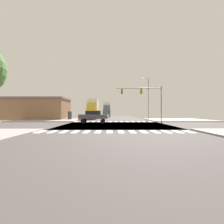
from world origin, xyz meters
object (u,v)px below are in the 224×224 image
Objects in this scene: box_truck_outer_2 at (107,109)px; traffic_signal_mast at (143,95)px; street_lamp at (147,95)px; sedan_trailing_5 at (96,114)px; box_truck_leading_1 at (93,108)px; bank_building at (36,109)px; sedan_middle_6 at (93,116)px; sedan_inner_7 at (98,114)px.

traffic_signal_mast is at bearing 105.17° from box_truck_outer_2.
street_lamp is 18.47m from sedan_trailing_5.
box_truck_leading_1 and box_truck_outer_2 have the same top height.
bank_building is 3.59× the size of sedan_middle_6.
sedan_trailing_5 and sedan_middle_6 have the same top height.
box_truck_outer_2 is (1.32, 30.16, 1.45)m from sedan_middle_6.
bank_building is 12.81m from box_truck_leading_1.
street_lamp is 22.95m from sedan_inner_7.
traffic_signal_mast is 1.87× the size of sedan_middle_6.
sedan_trailing_5 is 0.60× the size of box_truck_outer_2.
sedan_trailing_5 is at bearing 63.30° from box_truck_outer_2.
box_truck_leading_1 is 15.30m from sedan_inner_7.
bank_building reaches higher than sedan_trailing_5.
street_lamp reaches higher than sedan_trailing_5.
traffic_signal_mast is 1.12× the size of box_truck_leading_1.
street_lamp is 0.60× the size of bank_building.
box_truck_leading_1 is at bearing -173.54° from sedan_middle_6.
sedan_middle_6 is (1.68, -24.19, 0.00)m from sedan_trailing_5.
street_lamp is at bearing 163.98° from box_truck_leading_1.
street_lamp is at bearing 123.48° from sedan_inner_7.
sedan_middle_6 is at bearing -40.81° from bank_building.
box_truck_leading_1 reaches higher than bank_building.
street_lamp reaches higher than box_truck_outer_2.
street_lamp is 2.14× the size of sedan_middle_6.
bank_building is (-22.69, 8.41, -2.29)m from traffic_signal_mast.
traffic_signal_mast is 0.87× the size of street_lamp.
street_lamp is 2.14× the size of sedan_trailing_5.
box_truck_outer_2 is 1.67× the size of sedan_inner_7.
box_truck_leading_1 is (12.57, 2.50, 0.14)m from bank_building.
bank_building is at bearing 11.24° from box_truck_leading_1.
sedan_middle_6 is (14.24, -12.30, -1.31)m from bank_building.
traffic_signal_mast is at bearing 111.17° from sedan_inner_7.
street_lamp reaches higher than bank_building.
traffic_signal_mast is 1.12× the size of box_truck_outer_2.
box_truck_leading_1 is (-10.12, 10.91, -2.15)m from traffic_signal_mast.
sedan_middle_6 is at bearing 96.46° from box_truck_leading_1.
box_truck_outer_2 is at bearing -177.52° from sedan_inner_7.
traffic_signal_mast is 1.87× the size of sedan_inner_7.
box_truck_outer_2 reaches higher than bank_building.
traffic_signal_mast reaches higher than box_truck_outer_2.
traffic_signal_mast reaches higher than sedan_middle_6.
box_truck_leading_1 is 15.65m from box_truck_outer_2.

